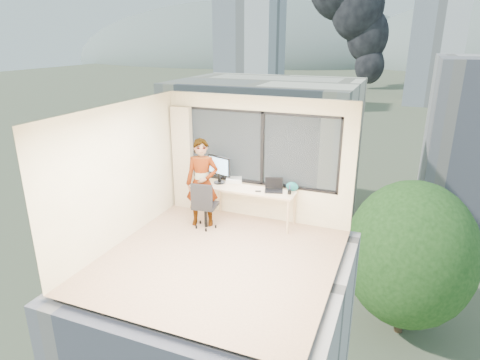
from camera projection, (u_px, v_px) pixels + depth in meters
The scene contains 24 objects.
floor at pixel (219, 259), 7.29m from camera, with size 4.00×4.00×0.01m, color tan.
ceiling at pixel (216, 112), 6.43m from camera, with size 4.00×4.00×0.01m, color white.
wall_front at pixel (150, 243), 5.11m from camera, with size 4.00×0.01×2.60m, color beige.
wall_left at pixel (118, 176), 7.56m from camera, with size 0.01×4.00×2.60m, color beige.
wall_right at pixel (339, 207), 6.16m from camera, with size 0.01×4.00×2.60m, color beige.
window_wall at pixel (260, 148), 8.52m from camera, with size 3.30×0.16×1.55m, color black, non-canonical shape.
curtain at pixel (183, 158), 9.16m from camera, with size 0.45×0.14×2.30m, color beige.
desk at pixel (252, 205), 8.62m from camera, with size 1.80×0.60×0.75m, color #C5B384.
chair at pixel (205, 204), 8.34m from camera, with size 0.52×0.52×1.02m, color black, non-canonical shape.
person at pixel (202, 183), 8.35m from camera, with size 0.66×0.43×1.82m, color #2D2D33.
monitor at pixel (219, 169), 8.73m from camera, with size 0.60×0.13×0.60m, color black, non-canonical shape.
game_console at pixel (234, 180), 8.89m from camera, with size 0.33×0.28×0.08m, color white.
laptop at pixel (274, 186), 8.30m from camera, with size 0.36×0.38×0.23m, color black, non-canonical shape.
cellphone at pixel (258, 191), 8.33m from camera, with size 0.12×0.05×0.01m, color black.
pen_cup at pixel (290, 192), 8.19m from camera, with size 0.07×0.07×0.09m, color black.
handbag at pixel (292, 187), 8.33m from camera, with size 0.25×0.13×0.19m, color #0D4C50.
exterior_ground at pixel (396, 102), 117.04m from camera, with size 400.00×400.00×0.04m, color #515B3D.
near_bldg_a at pixel (266, 156), 39.05m from camera, with size 16.00×12.00×14.00m, color #F1ECCA.
far_tower_a at pixel (250, 52), 102.85m from camera, with size 14.00×14.00×28.00m, color silver.
far_tower_b at pixel (435, 47), 109.29m from camera, with size 13.00×13.00×30.00m, color silver.
far_tower_d at pixel (240, 55), 160.84m from camera, with size 16.00×14.00×22.00m, color silver.
hill_a at pixel (249, 59), 334.54m from camera, with size 288.00×216.00×90.00m, color slate.
tree_a at pixel (158, 205), 35.49m from camera, with size 7.00×7.00×8.00m, color #214818, non-canonical shape.
tree_b at pixel (407, 269), 24.78m from camera, with size 7.60×7.60×9.00m, color #214818, non-canonical shape.
Camera 1 is at (2.74, -5.82, 3.71)m, focal length 30.93 mm.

